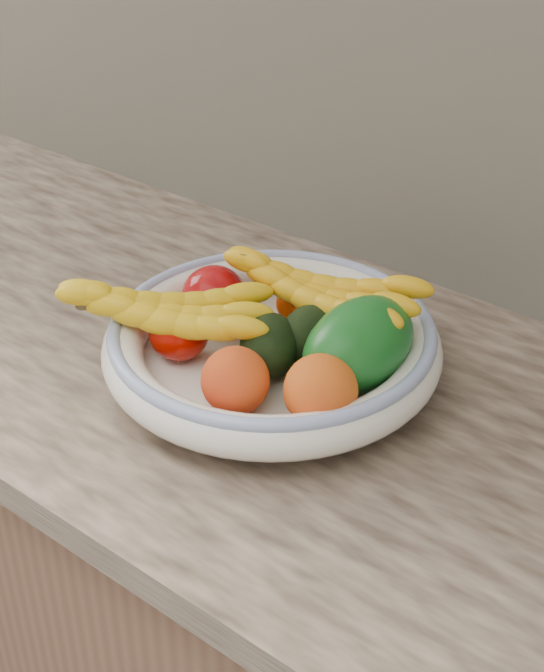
{
  "coord_description": "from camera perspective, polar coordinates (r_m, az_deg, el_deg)",
  "views": [
    {
      "loc": [
        0.56,
        0.95,
        1.53
      ],
      "look_at": [
        0.0,
        1.66,
        0.96
      ],
      "focal_mm": 50.0,
      "sensor_mm": 36.0,
      "label": 1
    }
  ],
  "objects": [
    {
      "name": "fruit_bowl",
      "position": [
        1.07,
        -0.0,
        -0.52
      ],
      "size": [
        0.39,
        0.39,
        0.08
      ],
      "color": "white",
      "rests_on": "kitchen_counter"
    },
    {
      "name": "peach_right",
      "position": [
        0.97,
        2.98,
        -3.35
      ],
      "size": [
        0.1,
        0.1,
        0.08
      ],
      "primitive_type": "ellipsoid",
      "rotation": [
        0.0,
        0.0,
        0.35
      ],
      "color": "orange",
      "rests_on": "fruit_bowl"
    },
    {
      "name": "clementine_back_left",
      "position": [
        1.14,
        1.68,
        1.99
      ],
      "size": [
        0.07,
        0.07,
        0.05
      ],
      "primitive_type": "ellipsoid",
      "rotation": [
        0.0,
        0.0,
        0.3
      ],
      "color": "#E64B04",
      "rests_on": "fruit_bowl"
    },
    {
      "name": "peach_front",
      "position": [
        0.98,
        -2.25,
        -2.73
      ],
      "size": [
        0.09,
        0.09,
        0.07
      ],
      "primitive_type": "ellipsoid",
      "rotation": [
        0.0,
        0.0,
        -0.24
      ],
      "color": "orange",
      "rests_on": "fruit_bowl"
    },
    {
      "name": "kitchen_counter",
      "position": [
        1.41,
        0.67,
        -16.79
      ],
      "size": [
        2.44,
        0.66,
        1.4
      ],
      "color": "brown",
      "rests_on": "ground"
    },
    {
      "name": "tomato_near_left",
      "position": [
        1.07,
        -5.68,
        0.17
      ],
      "size": [
        0.09,
        0.09,
        0.06
      ],
      "primitive_type": "ellipsoid",
      "rotation": [
        0.0,
        0.0,
        0.26
      ],
      "color": "#A00900",
      "rests_on": "fruit_bowl"
    },
    {
      "name": "banana_bunch_front",
      "position": [
        1.07,
        -6.53,
        1.2
      ],
      "size": [
        0.27,
        0.24,
        0.07
      ],
      "primitive_type": null,
      "rotation": [
        0.0,
        0.0,
        0.61
      ],
      "color": "yellow",
      "rests_on": "fruit_bowl"
    },
    {
      "name": "clementine_back_mid",
      "position": [
        1.13,
        2.45,
        1.58
      ],
      "size": [
        0.06,
        0.06,
        0.05
      ],
      "primitive_type": "ellipsoid",
      "rotation": [
        0.0,
        0.0,
        0.19
      ],
      "color": "#FF5B05",
      "rests_on": "fruit_bowl"
    },
    {
      "name": "banana_bunch_back",
      "position": [
        1.09,
        2.79,
        2.4
      ],
      "size": [
        0.28,
        0.14,
        0.08
      ],
      "primitive_type": null,
      "rotation": [
        0.0,
        0.0,
        0.12
      ],
      "color": "#EDB113",
      "rests_on": "fruit_bowl"
    },
    {
      "name": "clementine_back_right",
      "position": [
        1.12,
        4.79,
        1.35
      ],
      "size": [
        0.05,
        0.05,
        0.04
      ],
      "primitive_type": "ellipsoid",
      "rotation": [
        0.0,
        0.0,
        -0.1
      ],
      "color": "#FF5705",
      "rests_on": "fruit_bowl"
    },
    {
      "name": "clementine_extra",
      "position": [
        1.11,
        3.06,
        0.98
      ],
      "size": [
        0.05,
        0.05,
        0.04
      ],
      "primitive_type": "ellipsoid",
      "color": "#F26005",
      "rests_on": "fruit_bowl"
    },
    {
      "name": "avocado_center",
      "position": [
        1.04,
        -0.19,
        -0.6
      ],
      "size": [
        0.11,
        0.12,
        0.07
      ],
      "primitive_type": "ellipsoid",
      "rotation": [
        0.0,
        0.0,
        0.59
      ],
      "color": "black",
      "rests_on": "fruit_bowl"
    },
    {
      "name": "avocado_right",
      "position": [
        1.07,
        2.69,
        0.23
      ],
      "size": [
        0.09,
        0.11,
        0.07
      ],
      "primitive_type": "ellipsoid",
      "rotation": [
        0.0,
        0.0,
        -0.18
      ],
      "color": "black",
      "rests_on": "fruit_bowl"
    },
    {
      "name": "green_mango",
      "position": [
        1.02,
        5.3,
        -0.63
      ],
      "size": [
        0.14,
        0.16,
        0.13
      ],
      "primitive_type": "ellipsoid",
      "rotation": [
        0.0,
        0.31,
        -0.06
      ],
      "color": "#105719",
      "rests_on": "fruit_bowl"
    },
    {
      "name": "tomato_left",
      "position": [
        1.15,
        -3.54,
        2.53
      ],
      "size": [
        0.08,
        0.08,
        0.07
      ],
      "primitive_type": "ellipsoid",
      "rotation": [
        0.0,
        0.0,
        0.02
      ],
      "color": "#A20A0D",
      "rests_on": "fruit_bowl"
    }
  ]
}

